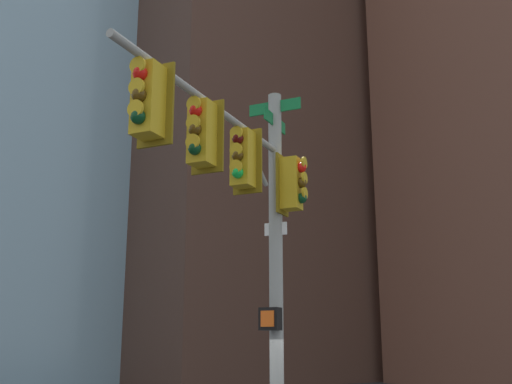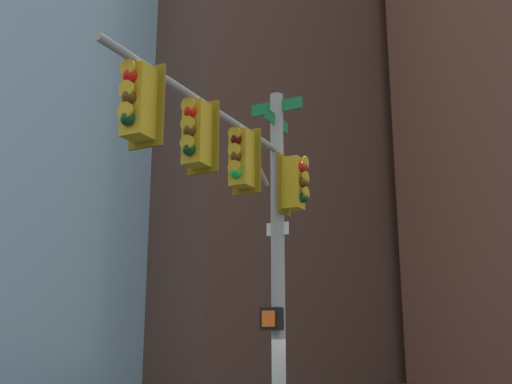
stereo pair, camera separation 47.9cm
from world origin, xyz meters
name	(u,v)px [view 2 (the right image)]	position (x,y,z in m)	size (l,w,h in m)	color
signal_pole_assembly	(248,202)	(0.91, -0.95, 4.77)	(3.01, 5.06, 7.24)	gray
building_brick_midblock	(251,92)	(-30.40, 20.39, 22.91)	(17.38, 18.32, 45.81)	#4C3328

